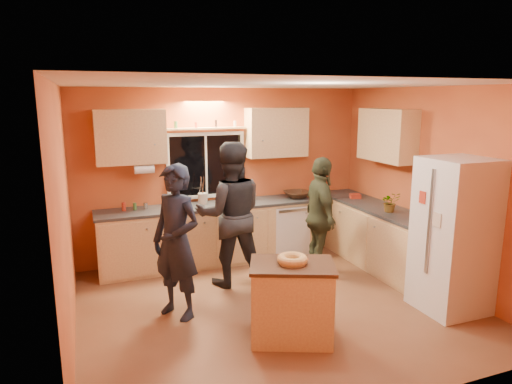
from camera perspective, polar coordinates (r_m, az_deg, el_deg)
name	(u,v)px	position (r m, az deg, el deg)	size (l,w,h in m)	color
ground	(275,305)	(5.67, 2.42, -13.99)	(4.50, 4.50, 0.00)	brown
room_shell	(272,167)	(5.60, 2.01, 3.08)	(4.54, 4.04, 2.61)	orange
back_counter	(232,231)	(7.00, -3.01, -4.95)	(4.23, 0.62, 0.90)	tan
right_counter	(386,240)	(6.84, 15.96, -5.79)	(0.62, 1.84, 0.90)	tan
refrigerator	(454,236)	(5.74, 23.52, -5.02)	(0.72, 0.70, 1.80)	silver
island	(292,301)	(4.82, 4.48, -13.42)	(1.01, 0.86, 0.82)	tan
bundt_pastry	(292,259)	(4.64, 4.57, -8.40)	(0.31, 0.31, 0.09)	#D6B157
person_left	(176,242)	(5.19, -9.92, -6.19)	(0.64, 0.42, 1.76)	black
person_center	(230,214)	(6.00, -3.22, -2.79)	(0.93, 0.72, 1.91)	black
person_right	(321,217)	(6.41, 8.07, -3.05)	(0.98, 0.41, 1.67)	#2E3521
mixing_bowl	(297,194)	(7.26, 5.17, -0.30)	(0.41, 0.41, 0.10)	#322010
utensil_crock	(203,199)	(6.81, -6.67, -0.84)	(0.14, 0.14, 0.17)	beige
potted_plant	(390,202)	(6.57, 16.44, -1.21)	(0.25, 0.22, 0.28)	gray
red_box	(355,196)	(7.34, 12.30, -0.51)	(0.16, 0.12, 0.07)	#B22F1B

